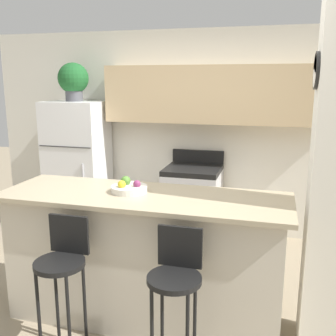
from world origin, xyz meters
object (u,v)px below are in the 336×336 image
bar_stool_left (63,266)px  fruit_bowl (129,188)px  refrigerator (78,166)px  stove_range (193,203)px  trash_bin (115,222)px  bar_stool_right (176,281)px  potted_plant_on_fridge (73,80)px

bar_stool_left → fruit_bowl: fruit_bowl is taller
refrigerator → stove_range: size_ratio=1.57×
stove_range → fruit_bowl: 1.83m
bar_stool_left → trash_bin: 2.23m
trash_bin → bar_stool_right: bearing=-57.7°
bar_stool_right → fruit_bowl: fruit_bowl is taller
refrigerator → trash_bin: (0.59, -0.20, -0.65)m
potted_plant_on_fridge → trash_bin: 1.86m
refrigerator → potted_plant_on_fridge: size_ratio=3.51×
bar_stool_left → stove_range: bearing=79.2°
bar_stool_left → fruit_bowl: bearing=65.3°
refrigerator → potted_plant_on_fridge: potted_plant_on_fridge is taller
refrigerator → bar_stool_right: (1.92, -2.31, -0.16)m
refrigerator → fruit_bowl: size_ratio=5.80×
refrigerator → trash_bin: size_ratio=4.41×
fruit_bowl → trash_bin: fruit_bowl is taller
bar_stool_left → trash_bin: bearing=103.9°
refrigerator → fruit_bowl: bearing=-51.2°
stove_range → potted_plant_on_fridge: potted_plant_on_fridge is taller
fruit_bowl → trash_bin: size_ratio=0.76×
fruit_bowl → refrigerator: bearing=128.8°
stove_range → potted_plant_on_fridge: bearing=179.6°
potted_plant_on_fridge → fruit_bowl: 2.36m
refrigerator → bar_stool_left: 2.57m
refrigerator → potted_plant_on_fridge: bearing=120.8°
refrigerator → bar_stool_left: refrigerator is taller
bar_stool_left → fruit_bowl: size_ratio=3.49×
fruit_bowl → trash_bin: 1.94m
stove_range → trash_bin: stove_range is taller
refrigerator → stove_range: refrigerator is taller
refrigerator → fruit_bowl: (1.38, -1.72, 0.26)m
bar_stool_right → potted_plant_on_fridge: (-1.92, 2.31, 1.26)m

